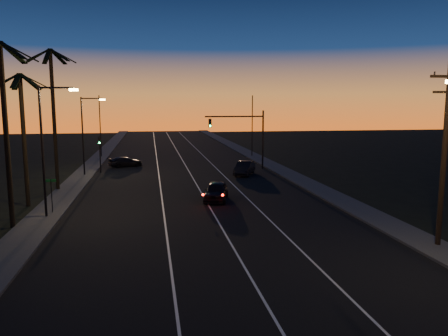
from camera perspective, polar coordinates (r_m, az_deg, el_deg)
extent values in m
cube|color=black|center=(41.70, -4.17, -2.39)|extent=(20.00, 170.00, 0.01)
cube|color=#333331|center=(42.16, -19.52, -2.64)|extent=(2.40, 170.00, 0.16)
cube|color=#333331|center=(44.14, 10.46, -1.81)|extent=(2.40, 170.00, 0.16)
cube|color=silver|center=(41.53, -8.30, -2.48)|extent=(0.12, 160.00, 0.01)
cube|color=silver|center=(41.75, -3.49, -2.35)|extent=(0.12, 160.00, 0.01)
cube|color=silver|center=(42.25, 1.24, -2.21)|extent=(0.12, 160.00, 0.01)
cylinder|color=black|center=(30.17, -26.55, 3.62)|extent=(0.32, 0.32, 11.50)
cube|color=black|center=(30.23, -25.15, 13.58)|extent=(2.18, 0.92, 1.18)
cube|color=black|center=(31.06, -25.88, 13.38)|extent=(1.25, 2.12, 1.18)
cube|color=black|center=(29.41, -25.98, 13.70)|extent=(1.95, 1.61, 1.18)
cylinder|color=black|center=(36.14, -24.65, 3.19)|extent=(0.32, 0.32, 10.00)
cube|color=black|center=(36.07, -23.38, 10.33)|extent=(2.18, 0.92, 1.18)
cube|color=black|center=(36.89, -24.02, 10.23)|extent=(1.25, 2.12, 1.18)
cube|color=black|center=(37.10, -25.43, 10.13)|extent=(1.34, 2.09, 1.18)
cube|color=black|center=(36.55, -26.59, 10.10)|extent=(2.18, 0.82, 1.18)
cube|color=black|center=(35.63, -26.66, 10.16)|extent=(1.90, 1.69, 1.18)
cube|color=black|center=(35.04, -25.51, 10.28)|extent=(0.45, 2.16, 1.18)
cube|color=black|center=(35.24, -24.02, 10.35)|extent=(1.95, 1.61, 1.18)
cylinder|color=black|center=(41.67, -21.30, 5.70)|extent=(0.32, 0.32, 12.50)
cube|color=black|center=(41.91, -20.24, 13.56)|extent=(2.18, 0.92, 1.18)
cube|color=black|center=(42.70, -20.87, 13.43)|extent=(1.25, 2.12, 1.18)
cube|color=black|center=(42.86, -22.11, 13.34)|extent=(1.34, 2.09, 1.18)
cube|color=black|center=(42.27, -23.08, 13.37)|extent=(2.18, 0.82, 1.18)
cube|color=black|center=(41.35, -23.06, 13.49)|extent=(1.90, 1.69, 1.18)
cube|color=black|center=(40.81, -22.01, 13.63)|extent=(0.45, 2.16, 1.18)
cube|color=black|center=(41.06, -20.73, 13.66)|extent=(1.95, 1.61, 1.18)
cylinder|color=black|center=(31.79, -22.61, 1.79)|extent=(0.16, 0.16, 9.00)
cylinder|color=black|center=(31.40, -21.08, 9.77)|extent=(2.20, 0.12, 0.12)
cube|color=#FBC764|center=(31.20, -19.06, 9.64)|extent=(0.55, 0.26, 0.16)
cylinder|color=black|center=(49.44, -17.96, 3.88)|extent=(0.16, 0.16, 8.50)
cylinder|color=black|center=(49.17, -16.90, 8.69)|extent=(2.20, 0.12, 0.12)
cube|color=#FBC764|center=(49.04, -15.60, 8.59)|extent=(0.55, 0.26, 0.16)
cylinder|color=black|center=(33.19, -21.58, -3.49)|extent=(0.06, 0.06, 2.60)
cube|color=#0D511B|center=(32.98, -21.69, -1.53)|extent=(0.70, 0.03, 0.20)
cylinder|color=black|center=(26.03, 26.81, 1.32)|extent=(0.28, 0.28, 10.00)
cylinder|color=black|center=(52.68, 5.10, 3.69)|extent=(0.20, 0.20, 7.00)
cylinder|color=black|center=(51.75, 1.36, 6.74)|extent=(7.00, 0.16, 0.16)
cube|color=black|center=(51.30, -1.84, 5.89)|extent=(0.32, 0.28, 1.00)
sphere|color=black|center=(51.12, -1.82, 6.24)|extent=(0.20, 0.20, 0.20)
sphere|color=black|center=(51.14, -1.82, 5.88)|extent=(0.20, 0.20, 0.20)
sphere|color=#14FF59|center=(51.15, -1.82, 5.52)|extent=(0.20, 0.20, 0.20)
cylinder|color=black|center=(51.42, -15.88, 1.72)|extent=(0.14, 0.14, 4.20)
cube|color=black|center=(51.27, -15.95, 3.50)|extent=(0.28, 0.25, 0.90)
sphere|color=black|center=(51.10, -15.99, 3.79)|extent=(0.18, 0.18, 0.18)
sphere|color=black|center=(51.12, -15.97, 3.48)|extent=(0.18, 0.18, 0.18)
sphere|color=#14FF59|center=(51.14, -15.96, 3.17)|extent=(0.18, 0.18, 0.18)
cylinder|color=black|center=(66.26, -15.87, 5.24)|extent=(0.14, 0.14, 9.00)
cylinder|color=black|center=(64.59, 3.70, 5.46)|extent=(0.14, 0.14, 9.00)
imported|color=black|center=(35.53, -1.03, -3.03)|extent=(2.79, 4.69, 1.50)
sphere|color=#FF0F05|center=(33.01, -2.77, -3.50)|extent=(0.18, 0.18, 0.18)
sphere|color=#FF0F05|center=(32.86, -0.17, -3.55)|extent=(0.18, 0.18, 0.18)
imported|color=black|center=(48.17, 2.70, -0.01)|extent=(3.30, 4.76, 1.49)
imported|color=black|center=(55.67, -12.74, 0.79)|extent=(4.56, 3.08, 1.23)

